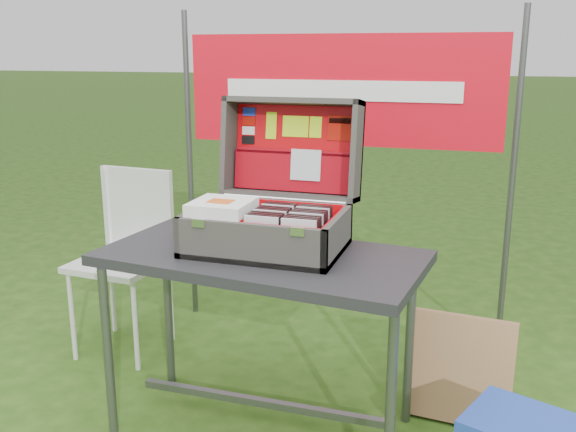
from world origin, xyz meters
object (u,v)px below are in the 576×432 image
(chair, at_px, (120,265))
(table, at_px, (263,344))
(cardboard_box, at_px, (460,369))
(suitcase, at_px, (272,177))

(chair, bearing_deg, table, -22.42)
(table, bearing_deg, chair, 159.42)
(chair, bearing_deg, cardboard_box, -0.10)
(table, bearing_deg, suitcase, 92.28)
(table, xyz_separation_m, chair, (-0.92, 0.47, 0.08))
(suitcase, bearing_deg, table, -93.86)
(table, distance_m, suitcase, 0.66)
(cardboard_box, bearing_deg, chair, -179.06)
(suitcase, xyz_separation_m, cardboard_box, (0.74, 0.24, -0.81))
(table, relative_size, cardboard_box, 2.73)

